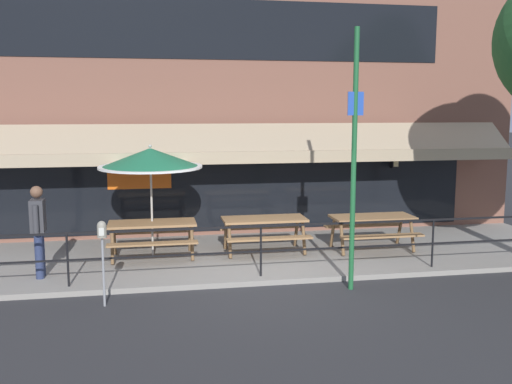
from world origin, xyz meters
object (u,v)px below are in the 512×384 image
object	(u,v)px
picnic_table_right	(372,223)
pedestrian_walking	(38,227)
picnic_table_centre	(264,225)
patio_umbrella_left	(150,159)
picnic_table_left	(152,230)
street_sign_pole	(354,159)
parking_meter_near	(102,238)

from	to	relation	value
picnic_table_right	pedestrian_walking	world-z (taller)	pedestrian_walking
picnic_table_centre	pedestrian_walking	world-z (taller)	pedestrian_walking
pedestrian_walking	patio_umbrella_left	bearing A→B (deg)	28.53
picnic_table_centre	patio_umbrella_left	distance (m)	2.81
patio_umbrella_left	pedestrian_walking	bearing A→B (deg)	-151.47
picnic_table_right	pedestrian_walking	xyz separation A→B (m)	(-6.83, -0.82, 0.35)
picnic_table_left	picnic_table_right	world-z (taller)	same
picnic_table_right	patio_umbrella_left	xyz separation A→B (m)	(-4.77, 0.30, 1.47)
patio_umbrella_left	street_sign_pole	xyz separation A→B (m)	(3.48, -2.56, 0.16)
picnic_table_left	pedestrian_walking	world-z (taller)	pedestrian_walking
picnic_table_left	picnic_table_right	size ratio (longest dim) A/B	1.00
picnic_table_left	parking_meter_near	bearing A→B (deg)	-107.23
picnic_table_left	picnic_table_right	bearing A→B (deg)	-2.18
street_sign_pole	picnic_table_right	bearing A→B (deg)	60.18
picnic_table_left	picnic_table_right	distance (m)	4.78
patio_umbrella_left	picnic_table_right	bearing A→B (deg)	-3.59
picnic_table_left	pedestrian_walking	bearing A→B (deg)	-154.05
picnic_table_left	picnic_table_centre	bearing A→B (deg)	0.71
picnic_table_centre	picnic_table_right	bearing A→B (deg)	-5.06
picnic_table_left	parking_meter_near	distance (m)	2.72
picnic_table_right	parking_meter_near	xyz separation A→B (m)	(-5.57, -2.38, 0.44)
pedestrian_walking	parking_meter_near	bearing A→B (deg)	-51.03
picnic_table_left	patio_umbrella_left	world-z (taller)	patio_umbrella_left
picnic_table_centre	pedestrian_walking	distance (m)	4.58
parking_meter_near	picnic_table_centre	bearing A→B (deg)	39.19
picnic_table_left	pedestrian_walking	xyz separation A→B (m)	(-2.06, -1.00, 0.35)
picnic_table_right	parking_meter_near	world-z (taller)	parking_meter_near
patio_umbrella_left	pedestrian_walking	world-z (taller)	patio_umbrella_left
patio_umbrella_left	pedestrian_walking	size ratio (longest dim) A/B	1.39
pedestrian_walking	picnic_table_right	bearing A→B (deg)	6.84
picnic_table_right	patio_umbrella_left	world-z (taller)	patio_umbrella_left
picnic_table_centre	parking_meter_near	xyz separation A→B (m)	(-3.18, -2.59, 0.44)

